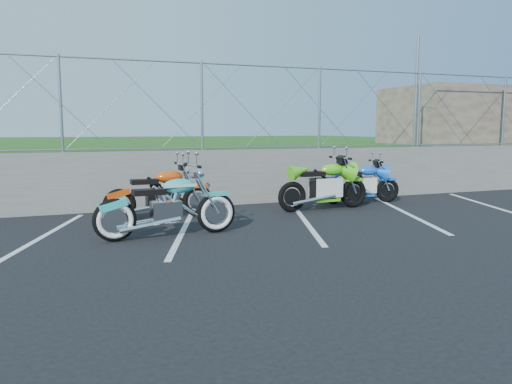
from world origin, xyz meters
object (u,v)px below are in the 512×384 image
object	(u,v)px
cruiser_turquoise	(169,208)
naked_orange	(161,196)
sportbike_blue	(362,185)
sportbike_green	(325,187)

from	to	relation	value
cruiser_turquoise	naked_orange	xyz separation A→B (m)	(0.16, 1.70, -0.01)
naked_orange	sportbike_blue	bearing A→B (deg)	3.03
naked_orange	sportbike_green	size ratio (longest dim) A/B	0.99
cruiser_turquoise	sportbike_blue	distance (m)	5.52
naked_orange	sportbike_blue	xyz separation A→B (m)	(4.92, 0.45, -0.03)
naked_orange	sportbike_green	xyz separation A→B (m)	(3.60, -0.12, 0.03)
naked_orange	cruiser_turquoise	bearing A→B (deg)	-97.62
cruiser_turquoise	sportbike_green	distance (m)	4.08
cruiser_turquoise	sportbike_blue	bearing A→B (deg)	18.77
naked_orange	sportbike_blue	size ratio (longest dim) A/B	1.12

